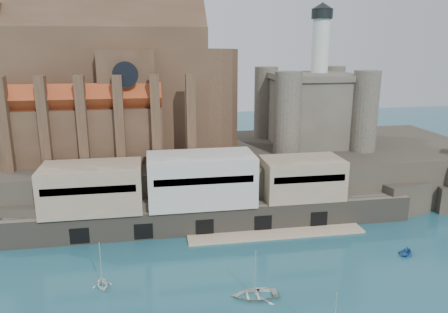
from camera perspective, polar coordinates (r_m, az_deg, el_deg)
ground at (r=59.47m, az=10.11°, el=-17.34°), size 300.00×300.00×0.00m
promontory at (r=92.22m, az=1.91°, el=-1.93°), size 100.00×36.00×10.00m
quay at (r=75.04m, az=-3.07°, el=-4.98°), size 70.00×12.00×13.05m
church at (r=89.64m, az=-13.66°, el=8.41°), size 47.00×25.93×30.51m
castle_keep at (r=95.53m, az=11.43°, el=6.60°), size 21.20×21.20×29.30m
boat_4 at (r=62.34m, az=-15.58°, el=-16.06°), size 3.25×2.43×3.37m
boat_6 at (r=58.37m, az=4.05°, el=-17.81°), size 1.46×4.32×5.96m
boat_7 at (r=73.50m, az=22.64°, el=-11.74°), size 3.00×3.14×3.14m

